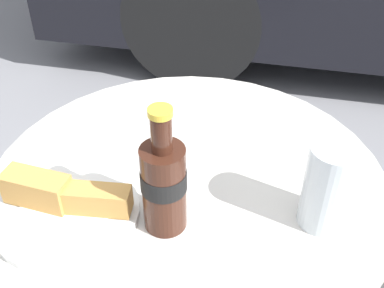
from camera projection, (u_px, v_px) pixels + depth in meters
name	position (u px, v px, depth m)	size (l,w,h in m)	color
bistro_table	(188.00, 237.00, 0.97)	(0.73, 0.73, 0.75)	#333333
cola_bottle_left	(164.00, 183.00, 0.73)	(0.07, 0.07, 0.22)	#3D1E14
drinking_glass	(327.00, 190.00, 0.75)	(0.08, 0.08, 0.15)	silver
lunch_plate_near	(64.00, 204.00, 0.79)	(0.24, 0.24, 0.07)	white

